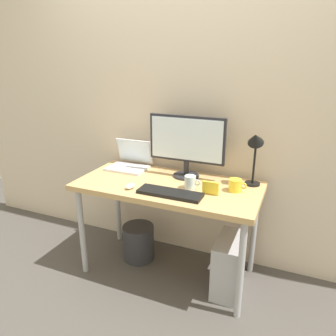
{
  "coord_description": "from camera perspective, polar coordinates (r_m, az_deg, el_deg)",
  "views": [
    {
      "loc": [
        0.85,
        -1.99,
        1.62
      ],
      "look_at": [
        0.0,
        0.0,
        0.87
      ],
      "focal_mm": 34.2,
      "sensor_mm": 36.0,
      "label": 1
    }
  ],
  "objects": [
    {
      "name": "computer_tower",
      "position": [
        2.45,
        10.76,
        -16.63
      ],
      "size": [
        0.18,
        0.36,
        0.42
      ],
      "primitive_type": "cube",
      "color": "#B2B2B7",
      "rests_on": "ground_plane"
    },
    {
      "name": "keyboard",
      "position": [
        2.14,
        0.34,
        -4.51
      ],
      "size": [
        0.44,
        0.14,
        0.02
      ],
      "primitive_type": "cube",
      "color": "black",
      "rests_on": "desk"
    },
    {
      "name": "wastebasket",
      "position": [
        2.78,
        -5.27,
        -13.03
      ],
      "size": [
        0.26,
        0.26,
        0.3
      ],
      "primitive_type": "cylinder",
      "color": "#333338",
      "rests_on": "ground_plane"
    },
    {
      "name": "monitor",
      "position": [
        2.4,
        3.34,
        4.56
      ],
      "size": [
        0.59,
        0.2,
        0.47
      ],
      "color": "#232328",
      "rests_on": "desk"
    },
    {
      "name": "laptop",
      "position": [
        2.67,
        -6.73,
        1.25
      ],
      "size": [
        0.32,
        0.28,
        0.23
      ],
      "color": "silver",
      "rests_on": "desk"
    },
    {
      "name": "glass_cup",
      "position": [
        2.24,
        4.0,
        -2.55
      ],
      "size": [
        0.11,
        0.08,
        0.09
      ],
      "color": "silver",
      "rests_on": "desk"
    },
    {
      "name": "coffee_mug",
      "position": [
        2.24,
        11.92,
        -3.02
      ],
      "size": [
        0.12,
        0.09,
        0.09
      ],
      "color": "yellow",
      "rests_on": "desk"
    },
    {
      "name": "desk_lamp",
      "position": [
        2.28,
        15.26,
        3.66
      ],
      "size": [
        0.11,
        0.16,
        0.41
      ],
      "color": "black",
      "rests_on": "desk"
    },
    {
      "name": "desk",
      "position": [
        2.36,
        0.0,
        -4.4
      ],
      "size": [
        1.34,
        0.64,
        0.75
      ],
      "color": "tan",
      "rests_on": "ground_plane"
    },
    {
      "name": "mouse",
      "position": [
        2.26,
        -6.76,
        -3.22
      ],
      "size": [
        0.06,
        0.09,
        0.03
      ],
      "primitive_type": "ellipsoid",
      "color": "silver",
      "rests_on": "desk"
    },
    {
      "name": "back_wall",
      "position": [
        2.54,
        3.44,
        11.73
      ],
      "size": [
        4.4,
        0.04,
        2.6
      ],
      "primitive_type": "cube",
      "color": "beige",
      "rests_on": "ground_plane"
    },
    {
      "name": "photo_frame",
      "position": [
        2.15,
        7.58,
        -3.53
      ],
      "size": [
        0.11,
        0.02,
        0.09
      ],
      "primitive_type": "cube",
      "rotation": [
        0.09,
        0.0,
        0.0
      ],
      "color": "yellow",
      "rests_on": "desk"
    },
    {
      "name": "ground_plane",
      "position": [
        2.71,
        0.0,
        -17.75
      ],
      "size": [
        6.0,
        6.0,
        0.0
      ],
      "primitive_type": "plane",
      "color": "#4C4742"
    }
  ]
}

